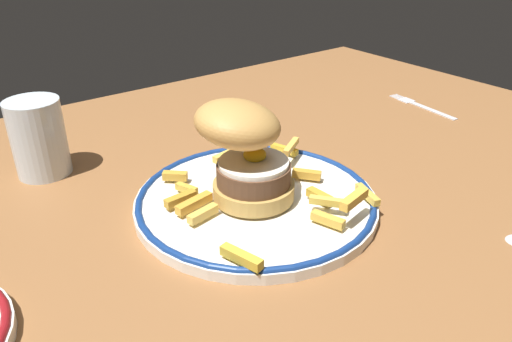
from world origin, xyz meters
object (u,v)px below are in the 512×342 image
object	(u,v)px
dinner_plate	(256,200)
fork	(420,105)
burger	(245,150)
water_glass	(40,143)

from	to	relation	value
dinner_plate	fork	xyz separation A→B (cm)	(43.31, 8.91, -0.66)
dinner_plate	burger	bearing A→B (deg)	153.29
burger	dinner_plate	bearing A→B (deg)	-26.71
water_glass	dinner_plate	bearing A→B (deg)	-54.26
water_glass	fork	world-z (taller)	water_glass
burger	water_glass	world-z (taller)	burger
burger	fork	distance (cm)	45.74
fork	burger	bearing A→B (deg)	-169.33
burger	water_glass	size ratio (longest dim) A/B	1.35
dinner_plate	burger	xyz separation A→B (cm)	(-1.08, 0.54, 6.51)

